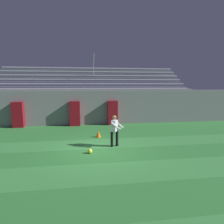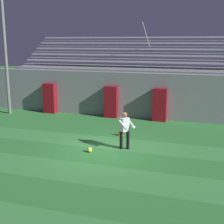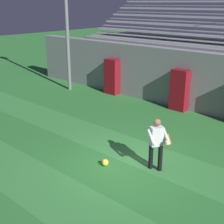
{
  "view_description": "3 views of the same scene",
  "coord_description": "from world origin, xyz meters",
  "px_view_note": "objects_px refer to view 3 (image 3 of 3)",
  "views": [
    {
      "loc": [
        -0.59,
        -9.01,
        3.25
      ],
      "look_at": [
        0.79,
        0.98,
        1.78
      ],
      "focal_mm": 30.0,
      "sensor_mm": 36.0,
      "label": 1
    },
    {
      "loc": [
        4.3,
        -12.2,
        4.66
      ],
      "look_at": [
        -0.03,
        1.44,
        1.42
      ],
      "focal_mm": 50.0,
      "sensor_mm": 36.0,
      "label": 2
    },
    {
      "loc": [
        5.53,
        -6.81,
        4.92
      ],
      "look_at": [
        -0.99,
        0.56,
        1.44
      ],
      "focal_mm": 50.0,
      "sensor_mm": 36.0,
      "label": 3
    }
  ],
  "objects_px": {
    "soccer_ball": "(105,162)",
    "traffic_cone": "(168,138)",
    "goalkeeper": "(157,141)",
    "padding_pillar_gate_left": "(179,90)",
    "padding_pillar_far_left": "(112,77)"
  },
  "relations": [
    {
      "from": "soccer_ball",
      "to": "traffic_cone",
      "type": "xyz_separation_m",
      "value": [
        0.59,
        2.76,
        0.1
      ]
    },
    {
      "from": "goalkeeper",
      "to": "traffic_cone",
      "type": "relative_size",
      "value": 3.98
    },
    {
      "from": "padding_pillar_gate_left",
      "to": "traffic_cone",
      "type": "height_order",
      "value": "padding_pillar_gate_left"
    },
    {
      "from": "padding_pillar_gate_left",
      "to": "soccer_ball",
      "type": "height_order",
      "value": "padding_pillar_gate_left"
    },
    {
      "from": "goalkeeper",
      "to": "soccer_ball",
      "type": "xyz_separation_m",
      "value": [
        -1.33,
        -0.86,
        -0.84
      ]
    },
    {
      "from": "padding_pillar_far_left",
      "to": "goalkeeper",
      "type": "relative_size",
      "value": 1.18
    },
    {
      "from": "soccer_ball",
      "to": "goalkeeper",
      "type": "bearing_deg",
      "value": 32.79
    },
    {
      "from": "goalkeeper",
      "to": "traffic_cone",
      "type": "xyz_separation_m",
      "value": [
        -0.75,
        1.9,
        -0.74
      ]
    },
    {
      "from": "padding_pillar_far_left",
      "to": "traffic_cone",
      "type": "height_order",
      "value": "padding_pillar_far_left"
    },
    {
      "from": "traffic_cone",
      "to": "padding_pillar_gate_left",
      "type": "bearing_deg",
      "value": 114.67
    },
    {
      "from": "goalkeeper",
      "to": "soccer_ball",
      "type": "bearing_deg",
      "value": -147.21
    },
    {
      "from": "padding_pillar_gate_left",
      "to": "padding_pillar_far_left",
      "type": "bearing_deg",
      "value": 180.0
    },
    {
      "from": "padding_pillar_gate_left",
      "to": "traffic_cone",
      "type": "distance_m",
      "value": 4.0
    },
    {
      "from": "padding_pillar_far_left",
      "to": "goalkeeper",
      "type": "height_order",
      "value": "padding_pillar_far_left"
    },
    {
      "from": "padding_pillar_gate_left",
      "to": "goalkeeper",
      "type": "distance_m",
      "value": 5.96
    }
  ]
}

